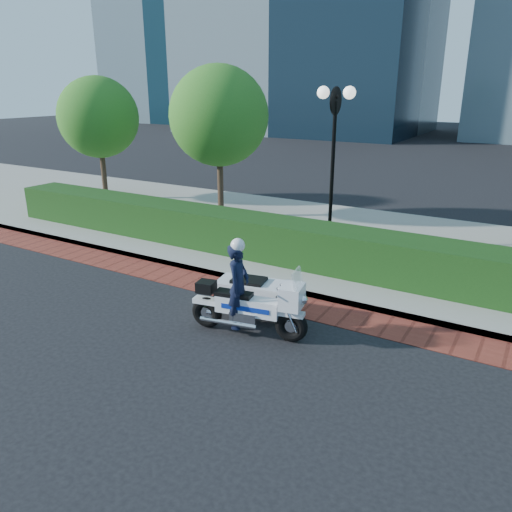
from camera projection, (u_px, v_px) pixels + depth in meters
The scene contains 8 objects.
ground at pixel (183, 313), 10.13m from camera, with size 120.00×120.00×0.00m, color black.
brick_strip at pixel (224, 288), 11.34m from camera, with size 60.00×1.00×0.01m, color maroon.
sidewalk at pixel (308, 236), 14.98m from camera, with size 60.00×8.00×0.15m, color gray.
hedge_main at pixel (269, 238), 12.84m from camera, with size 18.00×1.20×1.00m, color black.
lamppost at pixel (334, 143), 12.91m from camera, with size 1.02×0.70×4.21m.
tree_a at pixel (98, 117), 18.70m from camera, with size 3.00×3.00×4.58m.
tree_b at pixel (219, 116), 15.98m from camera, with size 3.20×3.20×4.89m.
police_motorcycle at pixel (249, 295), 9.38m from camera, with size 2.26×1.62×1.84m.
Camera 1 is at (5.98, -7.15, 4.38)m, focal length 35.00 mm.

